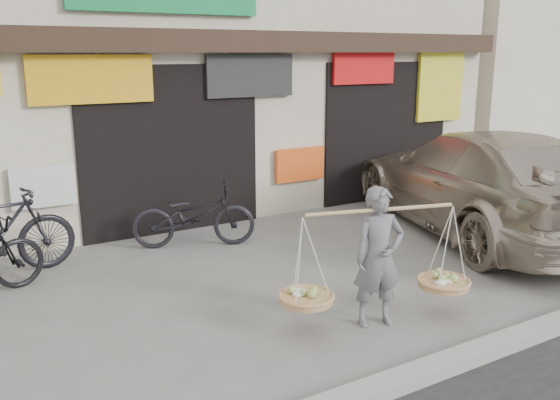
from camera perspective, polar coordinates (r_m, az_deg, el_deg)
ground at (r=7.03m, az=0.48°, el=-10.14°), size 70.00×70.00×0.00m
kerb at (r=5.59m, az=11.69°, el=-16.61°), size 70.00×0.25×0.12m
shophouse_block at (r=12.37m, az=-15.81°, el=16.17°), size 14.00×6.32×7.00m
neighbor_east at (r=20.96m, az=23.30°, el=13.82°), size 12.00×7.00×6.40m
street_vendor at (r=6.43m, az=9.44°, el=-6.00°), size 2.10×0.99×1.53m
bike_2 at (r=9.04m, az=-8.30°, el=-1.50°), size 1.94×1.27×0.97m
suv at (r=10.20m, az=18.74°, el=1.75°), size 3.90×6.22×1.68m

